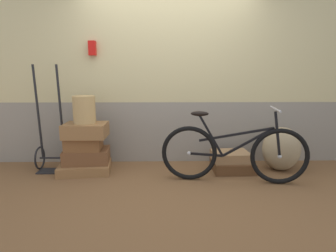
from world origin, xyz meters
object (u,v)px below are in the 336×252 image
object	(u,v)px
suitcase_5	(230,156)
wicker_basket	(84,110)
suitcase_0	(85,168)
suitcase_3	(86,130)
luggage_trolley	(52,147)
suitcase_4	(232,165)
bicycle	(233,153)
suitcase_1	(87,156)
suitcase_2	(84,143)
burlap_sack	(281,149)

from	to	relation	value
suitcase_5	wicker_basket	size ratio (longest dim) A/B	1.36
suitcase_0	wicker_basket	world-z (taller)	wicker_basket
suitcase_0	suitcase_3	xyz separation A→B (m)	(0.03, 0.01, 0.53)
suitcase_3	luggage_trolley	world-z (taller)	luggage_trolley
suitcase_3	suitcase_4	world-z (taller)	suitcase_3
suitcase_4	bicycle	bearing A→B (deg)	-104.78
suitcase_0	suitcase_1	bearing A→B (deg)	62.66
suitcase_0	suitcase_1	world-z (taller)	suitcase_1
wicker_basket	suitcase_2	bearing A→B (deg)	164.54
suitcase_4	luggage_trolley	distance (m)	2.54
suitcase_1	luggage_trolley	bearing A→B (deg)	165.86
suitcase_1	suitcase_0	bearing A→B (deg)	-116.74
suitcase_0	bicycle	size ratio (longest dim) A/B	0.38
wicker_basket	burlap_sack	size ratio (longest dim) A/B	0.60
suitcase_2	wicker_basket	xyz separation A→B (m)	(0.03, -0.01, 0.46)
suitcase_5	suitcase_0	bearing A→B (deg)	178.01
burlap_sack	suitcase_4	bearing A→B (deg)	-178.82
suitcase_2	suitcase_4	world-z (taller)	suitcase_2
suitcase_4	suitcase_5	world-z (taller)	suitcase_5
suitcase_3	wicker_basket	world-z (taller)	wicker_basket
wicker_basket	luggage_trolley	distance (m)	0.75
bicycle	burlap_sack	bearing A→B (deg)	28.27
suitcase_2	wicker_basket	bearing A→B (deg)	-18.52
suitcase_3	suitcase_4	xyz separation A→B (m)	(2.00, 0.03, -0.52)
suitcase_0	luggage_trolley	world-z (taller)	luggage_trolley
suitcase_1	suitcase_3	xyz separation A→B (m)	(0.02, -0.04, 0.37)
suitcase_1	suitcase_4	distance (m)	2.02
suitcase_0	bicycle	distance (m)	2.00
suitcase_0	suitcase_3	bearing A→B (deg)	4.78
suitcase_2	luggage_trolley	distance (m)	0.49
suitcase_2	suitcase_4	size ratio (longest dim) A/B	0.85
suitcase_5	luggage_trolley	bearing A→B (deg)	174.96
suitcase_5	burlap_sack	world-z (taller)	burlap_sack
wicker_basket	bicycle	bearing A→B (deg)	-11.50
suitcase_5	bicycle	world-z (taller)	bicycle
suitcase_0	burlap_sack	distance (m)	2.73
suitcase_2	suitcase_5	bearing A→B (deg)	-2.86
suitcase_2	bicycle	world-z (taller)	bicycle
suitcase_2	burlap_sack	size ratio (longest dim) A/B	0.77
suitcase_4	luggage_trolley	xyz separation A→B (m)	(-2.52, 0.09, 0.25)
suitcase_0	bicycle	world-z (taller)	bicycle
suitcase_1	burlap_sack	world-z (taller)	burlap_sack
suitcase_1	burlap_sack	size ratio (longest dim) A/B	0.98
suitcase_4	wicker_basket	xyz separation A→B (m)	(-2.01, -0.02, 0.79)
suitcase_2	burlap_sack	xyz separation A→B (m)	(2.73, 0.02, -0.10)
suitcase_3	suitcase_0	bearing A→B (deg)	-169.12
suitcase_1	suitcase_5	world-z (taller)	suitcase_1
suitcase_3	suitcase_1	bearing A→B (deg)	111.30
suitcase_2	suitcase_4	xyz separation A→B (m)	(2.04, 0.01, -0.33)
suitcase_2	suitcase_4	distance (m)	2.07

